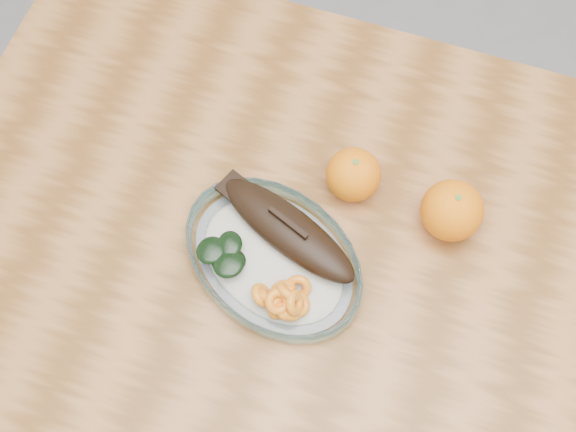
# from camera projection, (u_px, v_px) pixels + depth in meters

# --- Properties ---
(ground) EXTENTS (3.00, 3.00, 0.00)m
(ground) POSITION_uv_depth(u_px,v_px,m) (330.00, 390.00, 1.60)
(ground) COLOR slate
(ground) RESTS_ON ground
(dining_table) EXTENTS (1.20, 0.80, 0.75)m
(dining_table) POSITION_uv_depth(u_px,v_px,m) (355.00, 307.00, 1.01)
(dining_table) COLOR brown
(dining_table) RESTS_ON ground
(plated_meal) EXTENTS (0.60, 0.60, 0.08)m
(plated_meal) POSITION_uv_depth(u_px,v_px,m) (274.00, 257.00, 0.91)
(plated_meal) COLOR white
(plated_meal) RESTS_ON dining_table
(orange_left) EXTENTS (0.07, 0.07, 0.07)m
(orange_left) POSITION_uv_depth(u_px,v_px,m) (353.00, 175.00, 0.94)
(orange_left) COLOR #EE6004
(orange_left) RESTS_ON dining_table
(orange_right) EXTENTS (0.08, 0.08, 0.08)m
(orange_right) POSITION_uv_depth(u_px,v_px,m) (452.00, 210.00, 0.91)
(orange_right) COLOR #EE6004
(orange_right) RESTS_ON dining_table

